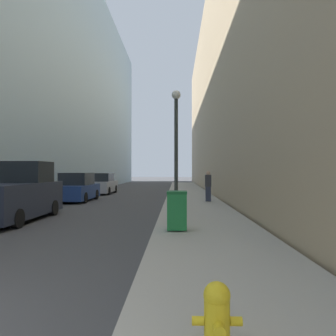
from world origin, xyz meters
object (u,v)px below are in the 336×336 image
at_px(parked_sedan_near, 77,188).
at_px(pedestrian_on_sidewalk, 208,186).
at_px(trash_bin, 177,210).
at_px(lamppost, 176,145).
at_px(pickup_truck, 16,195).
at_px(parked_sedan_far, 102,184).
at_px(fire_hydrant, 217,313).

relative_size(parked_sedan_near, pedestrian_on_sidewalk, 2.55).
bearing_deg(parked_sedan_near, pedestrian_on_sidewalk, -9.53).
xyz_separation_m(trash_bin, lamppost, (-0.03, 3.69, 2.20)).
height_order(lamppost, parked_sedan_near, lamppost).
distance_m(lamppost, pickup_truck, 6.51).
distance_m(trash_bin, parked_sedan_far, 18.42).
bearing_deg(pickup_truck, fire_hydrant, -54.16).
relative_size(pickup_truck, pedestrian_on_sidewalk, 2.88).
xyz_separation_m(pickup_truck, parked_sedan_near, (-0.08, 7.95, -0.16)).
xyz_separation_m(trash_bin, pickup_truck, (-6.15, 2.66, 0.23)).
xyz_separation_m(fire_hydrant, parked_sedan_far, (-6.61, 23.74, 0.31)).
bearing_deg(parked_sedan_far, parked_sedan_near, -90.09).
bearing_deg(lamppost, parked_sedan_near, 131.85).
bearing_deg(fire_hydrant, parked_sedan_far, 105.56).
relative_size(lamppost, parked_sedan_near, 1.13).
bearing_deg(trash_bin, parked_sedan_near, 120.42).
bearing_deg(parked_sedan_far, lamppost, -65.61).
relative_size(parked_sedan_near, parked_sedan_far, 0.95).
bearing_deg(trash_bin, fire_hydrant, -86.49).
bearing_deg(pickup_truck, trash_bin, -23.40).
distance_m(lamppost, pedestrian_on_sidewalk, 6.17).
xyz_separation_m(fire_hydrant, lamppost, (-0.42, 10.08, 2.46)).
height_order(pickup_truck, parked_sedan_far, pickup_truck).
bearing_deg(pedestrian_on_sidewalk, parked_sedan_near, 170.47).
height_order(parked_sedan_far, pedestrian_on_sidewalk, pedestrian_on_sidewalk).
bearing_deg(parked_sedan_far, pickup_truck, -89.73).
distance_m(pickup_truck, parked_sedan_far, 14.68).
xyz_separation_m(fire_hydrant, parked_sedan_near, (-6.62, 17.01, 0.33)).
height_order(pickup_truck, parked_sedan_near, pickup_truck).
bearing_deg(lamppost, pickup_truck, -170.49).
height_order(fire_hydrant, pickup_truck, pickup_truck).
height_order(lamppost, parked_sedan_far, lamppost).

